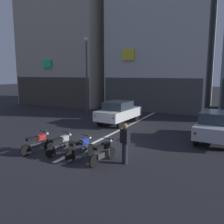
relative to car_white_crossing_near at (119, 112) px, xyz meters
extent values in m
plane|color=#232328|center=(0.90, -5.17, -0.89)|extent=(120.00, 120.00, 0.00)
cube|color=silver|center=(0.90, 0.83, -0.88)|extent=(0.20, 18.00, 0.01)
cube|color=#B2A893|center=(-10.56, 9.71, 6.54)|extent=(10.20, 9.49, 14.84)
cube|color=#3E3A33|center=(-10.56, 4.92, 0.71)|extent=(9.79, 0.10, 3.20)
cube|color=#1EE566|center=(-10.82, 4.85, 3.76)|extent=(1.10, 0.16, 0.85)
cube|color=silver|center=(0.36, 9.71, 9.01)|extent=(9.64, 7.44, 19.78)
cube|color=#454543|center=(0.36, 5.94, 0.71)|extent=(9.25, 0.10, 3.20)
cube|color=yellow|center=(-1.78, 5.87, 4.48)|extent=(1.17, 0.16, 1.06)
cylinder|color=black|center=(-0.69, 1.38, -0.57)|extent=(0.22, 0.65, 0.64)
cylinder|color=black|center=(0.86, 1.29, -0.57)|extent=(0.22, 0.65, 0.64)
cylinder|color=black|center=(-0.85, -1.21, -0.57)|extent=(0.22, 0.65, 0.64)
cylinder|color=black|center=(0.69, -1.31, -0.57)|extent=(0.22, 0.65, 0.64)
cube|color=silver|center=(0.00, 0.04, -0.14)|extent=(2.01, 4.20, 0.66)
cube|color=#2D3842|center=(-0.01, -0.11, 0.47)|extent=(1.67, 2.06, 0.56)
cube|color=red|center=(-0.83, -1.93, -0.09)|extent=(0.14, 0.07, 0.12)
cube|color=red|center=(0.58, -2.02, -0.09)|extent=(0.14, 0.07, 0.12)
cylinder|color=black|center=(5.91, -0.42, -0.57)|extent=(0.21, 0.65, 0.64)
cylinder|color=black|center=(5.78, -3.02, -0.57)|extent=(0.21, 0.65, 0.64)
cube|color=#B7BABF|center=(6.62, -1.76, -0.14)|extent=(1.98, 4.19, 0.66)
cube|color=#2D3842|center=(6.61, -1.91, 0.47)|extent=(1.65, 2.05, 0.56)
cube|color=red|center=(5.81, -3.74, -0.09)|extent=(0.14, 0.07, 0.12)
cylinder|color=#47474C|center=(-3.81, 1.75, 2.21)|extent=(0.14, 0.14, 6.19)
sphere|color=beige|center=(-3.81, 1.75, 5.48)|extent=(0.36, 0.36, 0.36)
cylinder|color=black|center=(-0.45, -6.97, -0.63)|extent=(0.20, 0.52, 0.52)
cylinder|color=black|center=(-0.75, -8.08, -0.63)|extent=(0.20, 0.52, 0.52)
cube|color=#38383D|center=(-0.61, -7.57, -0.52)|extent=(0.38, 0.76, 0.22)
cube|color=black|center=(-0.65, -7.72, -0.17)|extent=(0.37, 0.64, 0.12)
cube|color=red|center=(-0.54, -7.32, -0.19)|extent=(0.31, 0.40, 0.24)
cylinder|color=#4C4C51|center=(-0.49, -7.11, -0.25)|extent=(0.13, 0.25, 0.70)
cylinder|color=black|center=(-0.51, -7.19, 0.07)|extent=(0.54, 0.18, 0.04)
sphere|color=silver|center=(-0.45, -6.99, -0.09)|extent=(0.12, 0.12, 0.12)
cylinder|color=black|center=(0.63, -6.64, -0.63)|extent=(0.18, 0.52, 0.52)
cylinder|color=black|center=(0.38, -7.76, -0.63)|extent=(0.18, 0.52, 0.52)
cube|color=#38383D|center=(0.50, -7.25, -0.52)|extent=(0.36, 0.76, 0.22)
cube|color=black|center=(0.46, -7.40, -0.17)|extent=(0.35, 0.63, 0.12)
cube|color=#B2B5BA|center=(0.55, -7.00, -0.19)|extent=(0.29, 0.40, 0.24)
cylinder|color=#4C4C51|center=(0.60, -6.78, -0.25)|extent=(0.12, 0.25, 0.70)
cylinder|color=black|center=(0.58, -6.86, 0.07)|extent=(0.54, 0.15, 0.04)
sphere|color=silver|center=(0.63, -6.66, -0.09)|extent=(0.12, 0.12, 0.12)
cylinder|color=black|center=(1.76, -6.69, -0.63)|extent=(0.20, 0.52, 0.52)
cylinder|color=black|center=(1.47, -7.80, -0.63)|extent=(0.20, 0.52, 0.52)
cube|color=#38383D|center=(1.60, -7.29, -0.52)|extent=(0.38, 0.76, 0.22)
cube|color=black|center=(1.56, -7.45, -0.17)|extent=(0.36, 0.64, 0.12)
cube|color=#233DB7|center=(1.66, -7.05, -0.19)|extent=(0.30, 0.40, 0.24)
cylinder|color=#4C4C51|center=(1.72, -6.83, -0.25)|extent=(0.13, 0.25, 0.70)
cylinder|color=black|center=(1.70, -6.91, 0.07)|extent=(0.54, 0.17, 0.04)
sphere|color=silver|center=(1.75, -6.71, -0.09)|extent=(0.12, 0.12, 0.12)
cylinder|color=black|center=(2.81, -6.70, -0.63)|extent=(0.15, 0.52, 0.52)
cylinder|color=black|center=(2.63, -7.84, -0.63)|extent=(0.15, 0.52, 0.52)
cube|color=#38383D|center=(2.71, -7.32, -0.52)|extent=(0.31, 0.76, 0.22)
cube|color=black|center=(2.69, -7.47, -0.17)|extent=(0.31, 0.63, 0.12)
cube|color=black|center=(2.75, -7.07, -0.19)|extent=(0.27, 0.39, 0.24)
cylinder|color=#4C4C51|center=(2.79, -6.85, -0.25)|extent=(0.11, 0.25, 0.70)
cylinder|color=black|center=(2.77, -6.93, 0.07)|extent=(0.55, 0.12, 0.04)
sphere|color=silver|center=(2.81, -6.72, -0.09)|extent=(0.12, 0.12, 0.12)
cylinder|color=#23232D|center=(3.56, -6.95, -0.46)|extent=(0.24, 0.24, 0.86)
cube|color=black|center=(3.56, -6.95, 0.26)|extent=(0.41, 0.31, 0.58)
sphere|color=#9E7051|center=(3.56, -6.95, 0.67)|extent=(0.22, 0.22, 0.22)
camera|label=1|loc=(7.28, -15.47, 2.76)|focal=38.44mm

